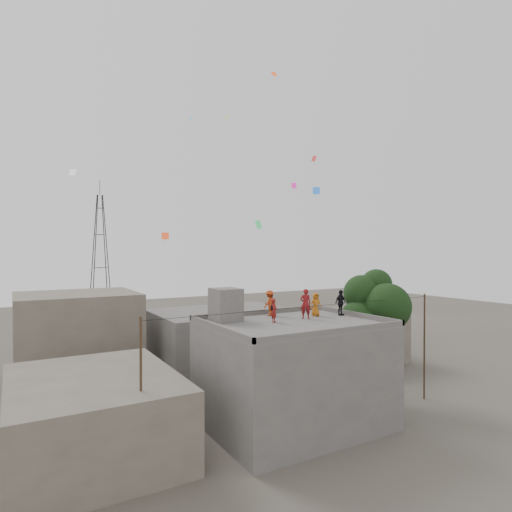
# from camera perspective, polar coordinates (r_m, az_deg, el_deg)

# --- Properties ---
(ground) EXTENTS (140.00, 140.00, 0.00)m
(ground) POSITION_cam_1_polar(r_m,az_deg,el_deg) (27.61, 4.95, -21.44)
(ground) COLOR #423D36
(ground) RESTS_ON ground
(main_building) EXTENTS (10.00, 8.00, 6.10)m
(main_building) POSITION_cam_1_polar(r_m,az_deg,el_deg) (26.61, 4.95, -15.35)
(main_building) COLOR #55524F
(main_building) RESTS_ON ground
(parapet) EXTENTS (10.00, 8.00, 0.30)m
(parapet) POSITION_cam_1_polar(r_m,az_deg,el_deg) (25.91, 4.96, -8.53)
(parapet) COLOR #55524F
(parapet) RESTS_ON main_building
(stair_head_box) EXTENTS (1.60, 1.80, 2.00)m
(stair_head_box) POSITION_cam_1_polar(r_m,az_deg,el_deg) (26.40, -4.06, -6.49)
(stair_head_box) COLOR #55524F
(stair_head_box) RESTS_ON main_building
(neighbor_west) EXTENTS (8.00, 10.00, 4.00)m
(neighbor_west) POSITION_cam_1_polar(r_m,az_deg,el_deg) (24.72, -20.86, -19.22)
(neighbor_west) COLOR #5C5449
(neighbor_west) RESTS_ON ground
(neighbor_north) EXTENTS (12.00, 9.00, 5.00)m
(neighbor_north) POSITION_cam_1_polar(r_m,az_deg,el_deg) (39.52, -4.50, -10.84)
(neighbor_north) COLOR #55524F
(neighbor_north) RESTS_ON ground
(neighbor_northwest) EXTENTS (9.00, 8.00, 7.00)m
(neighbor_northwest) POSITION_cam_1_polar(r_m,az_deg,el_deg) (37.88, -22.76, -9.85)
(neighbor_northwest) COLOR #5C5449
(neighbor_northwest) RESTS_ON ground
(neighbor_east) EXTENTS (7.00, 8.00, 4.40)m
(neighbor_east) POSITION_cam_1_polar(r_m,az_deg,el_deg) (42.97, 12.77, -10.32)
(neighbor_east) COLOR #5C5449
(neighbor_east) RESTS_ON ground
(tree) EXTENTS (4.90, 4.60, 9.10)m
(tree) POSITION_cam_1_polar(r_m,az_deg,el_deg) (31.11, 15.60, -7.27)
(tree) COLOR black
(tree) RESTS_ON ground
(utility_line) EXTENTS (20.12, 0.62, 7.40)m
(utility_line) POSITION_cam_1_polar(r_m,az_deg,el_deg) (25.71, 7.54, -14.13)
(utility_line) COLOR black
(utility_line) RESTS_ON ground
(transmission_tower) EXTENTS (2.97, 2.97, 20.01)m
(transmission_tower) POSITION_cam_1_polar(r_m,az_deg,el_deg) (61.90, -20.07, -0.57)
(transmission_tower) COLOR black
(transmission_tower) RESTS_ON ground
(person_red_adult) EXTENTS (0.83, 0.75, 1.90)m
(person_red_adult) POSITION_cam_1_polar(r_m,az_deg,el_deg) (27.37, 6.62, -6.35)
(person_red_adult) COLOR maroon
(person_red_adult) RESTS_ON main_building
(person_orange_child) EXTENTS (0.84, 0.65, 1.54)m
(person_orange_child) POSITION_cam_1_polar(r_m,az_deg,el_deg) (28.56, 7.97, -6.42)
(person_orange_child) COLOR #B66014
(person_orange_child) RESTS_ON main_building
(person_dark_child) EXTENTS (0.86, 0.78, 1.43)m
(person_dark_child) POSITION_cam_1_polar(r_m,az_deg,el_deg) (28.53, 1.93, -6.53)
(person_dark_child) COLOR black
(person_dark_child) RESTS_ON main_building
(person_dark_adult) EXTENTS (1.06, 0.60, 1.70)m
(person_dark_adult) POSITION_cam_1_polar(r_m,az_deg,el_deg) (29.12, 11.21, -6.13)
(person_dark_adult) COLOR black
(person_dark_adult) RESTS_ON main_building
(person_orange_adult) EXTENTS (1.25, 1.00, 1.68)m
(person_orange_adult) POSITION_cam_1_polar(r_m,az_deg,el_deg) (28.44, 1.83, -6.29)
(person_orange_adult) COLOR #B53914
(person_orange_adult) RESTS_ON main_building
(person_red_child) EXTENTS (0.62, 0.60, 1.43)m
(person_red_child) POSITION_cam_1_polar(r_m,az_deg,el_deg) (25.87, 2.45, -7.27)
(person_red_child) COLOR maroon
(person_red_child) RESTS_ON main_building
(kites) EXTENTS (17.98, 16.26, 11.86)m
(kites) POSITION_cam_1_polar(r_m,az_deg,el_deg) (32.62, -1.44, 11.37)
(kites) COLOR #ED4419
(kites) RESTS_ON ground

